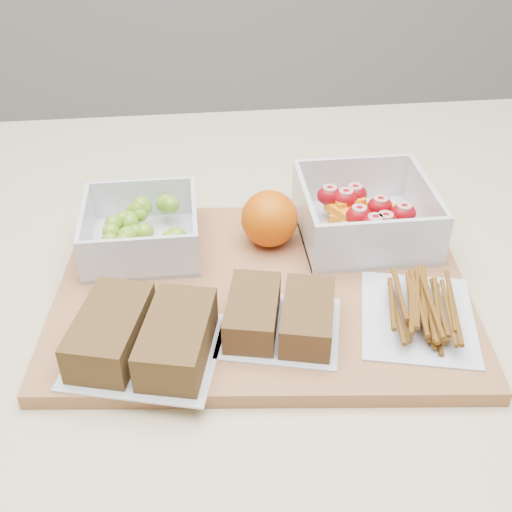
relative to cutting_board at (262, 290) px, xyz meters
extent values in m
cube|color=#A56D44|center=(0.00, 0.00, 0.00)|extent=(0.45, 0.34, 0.02)
cube|color=silver|center=(-0.12, 0.08, 0.01)|extent=(0.12, 0.12, 0.00)
cube|color=silver|center=(-0.12, 0.14, 0.03)|extent=(0.12, 0.00, 0.05)
cube|color=silver|center=(-0.12, 0.02, 0.03)|extent=(0.12, 0.00, 0.05)
cube|color=silver|center=(-0.07, 0.08, 0.03)|extent=(0.00, 0.11, 0.05)
cube|color=silver|center=(-0.18, 0.08, 0.03)|extent=(0.00, 0.11, 0.05)
sphere|color=olive|center=(-0.14, 0.07, 0.03)|extent=(0.02, 0.02, 0.02)
sphere|color=olive|center=(-0.16, 0.07, 0.04)|extent=(0.02, 0.02, 0.02)
sphere|color=olive|center=(-0.13, 0.11, 0.04)|extent=(0.02, 0.02, 0.02)
sphere|color=olive|center=(-0.12, 0.08, 0.03)|extent=(0.02, 0.02, 0.02)
sphere|color=olive|center=(-0.15, 0.09, 0.04)|extent=(0.02, 0.02, 0.02)
sphere|color=olive|center=(-0.13, 0.08, 0.03)|extent=(0.02, 0.02, 0.02)
sphere|color=olive|center=(-0.14, 0.09, 0.04)|extent=(0.02, 0.02, 0.02)
sphere|color=olive|center=(-0.09, 0.05, 0.04)|extent=(0.02, 0.02, 0.02)
sphere|color=olive|center=(-0.10, 0.12, 0.04)|extent=(0.02, 0.02, 0.02)
sphere|color=olive|center=(-0.12, 0.11, 0.04)|extent=(0.02, 0.02, 0.02)
sphere|color=olive|center=(-0.16, 0.06, 0.04)|extent=(0.02, 0.02, 0.02)
sphere|color=olive|center=(-0.09, 0.11, 0.04)|extent=(0.02, 0.02, 0.02)
sphere|color=olive|center=(-0.12, 0.04, 0.03)|extent=(0.02, 0.02, 0.02)
sphere|color=olive|center=(-0.13, 0.11, 0.04)|extent=(0.02, 0.02, 0.02)
sphere|color=olive|center=(-0.14, 0.09, 0.03)|extent=(0.02, 0.02, 0.02)
sphere|color=olive|center=(-0.12, 0.11, 0.04)|extent=(0.02, 0.02, 0.02)
sphere|color=olive|center=(-0.09, 0.04, 0.04)|extent=(0.02, 0.02, 0.02)
sphere|color=olive|center=(-0.09, 0.05, 0.02)|extent=(0.02, 0.02, 0.02)
sphere|color=olive|center=(-0.14, 0.10, 0.03)|extent=(0.02, 0.02, 0.02)
sphere|color=olive|center=(-0.14, 0.06, 0.03)|extent=(0.02, 0.02, 0.02)
sphere|color=olive|center=(-0.13, 0.12, 0.03)|extent=(0.02, 0.02, 0.02)
cube|color=silver|center=(0.13, 0.08, 0.01)|extent=(0.14, 0.14, 0.01)
cube|color=silver|center=(0.13, 0.15, 0.04)|extent=(0.14, 0.01, 0.06)
cube|color=silver|center=(0.13, 0.01, 0.04)|extent=(0.14, 0.01, 0.06)
cube|color=silver|center=(0.20, 0.08, 0.04)|extent=(0.01, 0.13, 0.06)
cube|color=silver|center=(0.06, 0.08, 0.04)|extent=(0.01, 0.13, 0.06)
cube|color=orange|center=(0.13, 0.06, 0.03)|extent=(0.04, 0.05, 0.01)
cube|color=orange|center=(0.11, 0.11, 0.03)|extent=(0.05, 0.06, 0.01)
cube|color=orange|center=(0.14, 0.09, 0.03)|extent=(0.05, 0.06, 0.01)
cube|color=orange|center=(0.15, 0.10, 0.02)|extent=(0.05, 0.05, 0.01)
cube|color=orange|center=(0.11, 0.10, 0.03)|extent=(0.05, 0.05, 0.01)
cube|color=orange|center=(0.11, 0.11, 0.04)|extent=(0.04, 0.04, 0.01)
cube|color=orange|center=(0.10, 0.04, 0.03)|extent=(0.05, 0.05, 0.01)
cube|color=orange|center=(0.14, 0.05, 0.03)|extent=(0.04, 0.04, 0.01)
cube|color=orange|center=(0.11, 0.09, 0.02)|extent=(0.05, 0.05, 0.01)
ellipsoid|color=maroon|center=(0.14, 0.08, 0.04)|extent=(0.03, 0.03, 0.02)
ellipsoid|color=maroon|center=(0.14, 0.05, 0.04)|extent=(0.03, 0.03, 0.02)
ellipsoid|color=maroon|center=(0.09, 0.11, 0.04)|extent=(0.03, 0.03, 0.02)
ellipsoid|color=maroon|center=(0.16, 0.06, 0.04)|extent=(0.03, 0.03, 0.02)
ellipsoid|color=maroon|center=(0.11, 0.10, 0.04)|extent=(0.03, 0.03, 0.02)
ellipsoid|color=maroon|center=(0.13, 0.05, 0.04)|extent=(0.03, 0.03, 0.02)
ellipsoid|color=maroon|center=(0.11, 0.06, 0.04)|extent=(0.03, 0.03, 0.02)
ellipsoid|color=maroon|center=(0.12, 0.11, 0.04)|extent=(0.03, 0.03, 0.02)
sphere|color=#D15604|center=(0.02, 0.08, 0.04)|extent=(0.06, 0.06, 0.06)
cube|color=silver|center=(-0.12, -0.09, 0.01)|extent=(0.16, 0.15, 0.00)
cube|color=brown|center=(-0.15, -0.08, 0.03)|extent=(0.08, 0.11, 0.04)
cube|color=brown|center=(-0.09, -0.09, 0.03)|extent=(0.08, 0.11, 0.04)
cube|color=silver|center=(0.01, -0.07, 0.01)|extent=(0.13, 0.12, 0.00)
cube|color=brown|center=(-0.02, -0.06, 0.03)|extent=(0.07, 0.09, 0.03)
cube|color=brown|center=(0.03, -0.07, 0.03)|extent=(0.07, 0.09, 0.03)
cube|color=silver|center=(0.14, -0.07, 0.01)|extent=(0.13, 0.15, 0.00)
camera|label=1|loc=(-0.06, -0.51, 0.42)|focal=45.00mm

